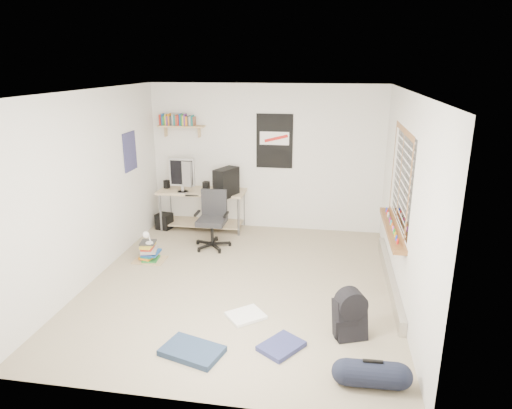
% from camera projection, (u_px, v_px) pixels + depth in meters
% --- Properties ---
extents(floor, '(4.00, 4.50, 0.01)m').
position_uv_depth(floor, '(241.00, 284.00, 6.09)').
color(floor, gray).
rests_on(floor, ground).
extents(ceiling, '(4.00, 4.50, 0.01)m').
position_uv_depth(ceiling, '(239.00, 91.00, 5.34)').
color(ceiling, white).
rests_on(ceiling, ground).
extents(back_wall, '(4.00, 0.01, 2.50)m').
position_uv_depth(back_wall, '(266.00, 158.00, 7.84)').
color(back_wall, silver).
rests_on(back_wall, ground).
extents(left_wall, '(0.01, 4.50, 2.50)m').
position_uv_depth(left_wall, '(92.00, 187.00, 6.03)').
color(left_wall, silver).
rests_on(left_wall, ground).
extents(right_wall, '(0.01, 4.50, 2.50)m').
position_uv_depth(right_wall, '(406.00, 201.00, 5.40)').
color(right_wall, silver).
rests_on(right_wall, ground).
extents(desk, '(1.52, 0.71, 0.68)m').
position_uv_depth(desk, '(203.00, 208.00, 8.03)').
color(desk, tan).
rests_on(desk, floor).
extents(monitor_left, '(0.40, 0.22, 0.43)m').
position_uv_depth(monitor_left, '(182.00, 182.00, 7.70)').
color(monitor_left, '#ACABB0').
rests_on(monitor_left, desk).
extents(monitor_right, '(0.43, 0.11, 0.47)m').
position_uv_depth(monitor_right, '(183.00, 181.00, 7.70)').
color(monitor_right, '#9A9B9F').
rests_on(monitor_right, desk).
extents(pc_tower, '(0.38, 0.51, 0.48)m').
position_uv_depth(pc_tower, '(226.00, 183.00, 7.54)').
color(pc_tower, black).
rests_on(pc_tower, desk).
extents(keyboard, '(0.40, 0.19, 0.02)m').
position_uv_depth(keyboard, '(197.00, 195.00, 7.68)').
color(keyboard, black).
rests_on(keyboard, desk).
extents(speaker_left, '(0.11, 0.11, 0.17)m').
position_uv_depth(speaker_left, '(167.00, 185.00, 8.01)').
color(speaker_left, black).
rests_on(speaker_left, desk).
extents(speaker_right, '(0.11, 0.11, 0.20)m').
position_uv_depth(speaker_right, '(206.00, 187.00, 7.80)').
color(speaker_right, black).
rests_on(speaker_right, desk).
extents(office_chair, '(0.61, 0.61, 0.91)m').
position_uv_depth(office_chair, '(212.00, 218.00, 7.15)').
color(office_chair, '#232325').
rests_on(office_chair, floor).
extents(wall_shelf, '(0.80, 0.22, 0.24)m').
position_uv_depth(wall_shelf, '(181.00, 126.00, 7.80)').
color(wall_shelf, tan).
rests_on(wall_shelf, back_wall).
extents(poster_back_wall, '(0.62, 0.03, 0.92)m').
position_uv_depth(poster_back_wall, '(274.00, 141.00, 7.70)').
color(poster_back_wall, black).
rests_on(poster_back_wall, back_wall).
extents(poster_left_wall, '(0.02, 0.42, 0.60)m').
position_uv_depth(poster_left_wall, '(130.00, 152.00, 7.08)').
color(poster_left_wall, navy).
rests_on(poster_left_wall, left_wall).
extents(window, '(0.10, 1.50, 1.26)m').
position_uv_depth(window, '(399.00, 179.00, 5.63)').
color(window, brown).
rests_on(window, right_wall).
extents(baseboard_heater, '(0.08, 2.50, 0.18)m').
position_uv_depth(baseboard_heater, '(390.00, 278.00, 6.04)').
color(baseboard_heater, '#B7B2A8').
rests_on(baseboard_heater, floor).
extents(backpack, '(0.40, 0.36, 0.44)m').
position_uv_depth(backpack, '(350.00, 319.00, 4.87)').
color(backpack, black).
rests_on(backpack, floor).
extents(duffel_bag, '(0.25, 0.25, 0.49)m').
position_uv_depth(duffel_bag, '(372.00, 373.00, 4.12)').
color(duffel_bag, black).
rests_on(duffel_bag, floor).
extents(tshirt, '(0.52, 0.51, 0.04)m').
position_uv_depth(tshirt, '(246.00, 315.00, 5.28)').
color(tshirt, white).
rests_on(tshirt, floor).
extents(jeans_a, '(0.68, 0.54, 0.07)m').
position_uv_depth(jeans_a, '(192.00, 351.00, 4.61)').
color(jeans_a, '#21324C').
rests_on(jeans_a, floor).
extents(jeans_b, '(0.52, 0.54, 0.05)m').
position_uv_depth(jeans_b, '(281.00, 346.00, 4.70)').
color(jeans_b, navy).
rests_on(jeans_b, floor).
extents(book_stack, '(0.50, 0.41, 0.34)m').
position_uv_depth(book_stack, '(149.00, 251.00, 6.76)').
color(book_stack, brown).
rests_on(book_stack, floor).
extents(desk_lamp, '(0.16, 0.21, 0.18)m').
position_uv_depth(desk_lamp, '(149.00, 237.00, 6.67)').
color(desk_lamp, silver).
rests_on(desk_lamp, book_stack).
extents(subwoofer, '(0.29, 0.29, 0.27)m').
position_uv_depth(subwoofer, '(164.00, 221.00, 8.06)').
color(subwoofer, black).
rests_on(subwoofer, floor).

